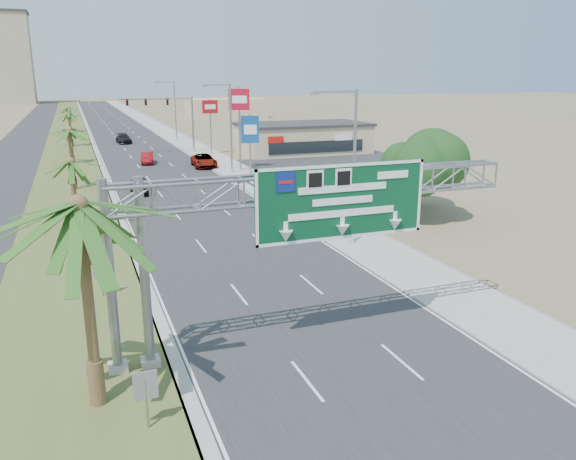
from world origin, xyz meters
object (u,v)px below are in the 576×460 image
(palm_near, at_px, (79,206))
(pole_sign_blue, at_px, (250,131))
(signal_mast, at_px, (179,119))
(car_mid_lane, at_px, (147,158))
(pole_sign_red_far, at_px, (210,111))
(sign_gantry, at_px, (301,201))
(store_building, at_px, (303,139))
(pole_sign_red_near, at_px, (239,105))
(car_left_lane, at_px, (141,186))
(car_right_lane, at_px, (204,161))
(car_far, at_px, (124,139))

(palm_near, xyz_separation_m, pole_sign_blue, (18.46, 42.50, -2.09))
(pole_sign_blue, bearing_deg, signal_mast, 100.77)
(car_mid_lane, bearing_deg, palm_near, -91.37)
(signal_mast, distance_m, pole_sign_red_far, 5.32)
(sign_gantry, relative_size, store_building, 0.93)
(palm_near, distance_m, pole_sign_red_near, 49.20)
(signal_mast, relative_size, car_mid_lane, 2.40)
(store_building, bearing_deg, pole_sign_red_near, -136.59)
(palm_near, xyz_separation_m, pole_sign_red_near, (18.20, 45.70, 0.66))
(car_mid_lane, height_order, pole_sign_red_near, pole_sign_red_near)
(car_left_lane, xyz_separation_m, pole_sign_blue, (12.90, 6.51, 4.11))
(pole_sign_red_near, distance_m, pole_sign_blue, 4.23)
(pole_sign_blue, distance_m, pole_sign_red_far, 18.04)
(store_building, distance_m, pole_sign_red_far, 13.86)
(car_left_lane, relative_size, pole_sign_red_near, 0.45)
(car_left_lane, xyz_separation_m, car_right_lane, (9.14, 13.66, 0.05))
(car_mid_lane, bearing_deg, pole_sign_red_far, 37.12)
(palm_near, bearing_deg, car_right_lane, 73.51)
(sign_gantry, xyz_separation_m, pole_sign_blue, (10.32, 40.57, -1.21))
(car_left_lane, bearing_deg, car_mid_lane, 79.16)
(car_left_lane, relative_size, car_right_lane, 0.76)
(car_left_lane, height_order, pole_sign_blue, pole_sign_blue)
(car_mid_lane, bearing_deg, store_building, 15.00)
(car_mid_lane, xyz_separation_m, car_right_lane, (6.13, -5.37, 0.08))
(sign_gantry, relative_size, pole_sign_blue, 2.48)
(signal_mast, relative_size, car_far, 1.98)
(palm_near, relative_size, car_far, 1.60)
(car_mid_lane, distance_m, pole_sign_red_near, 15.06)
(pole_sign_red_near, bearing_deg, sign_gantry, -102.94)
(sign_gantry, xyz_separation_m, palm_near, (-8.14, -1.93, 0.87))
(store_building, relative_size, car_far, 3.46)
(palm_near, distance_m, signal_mast, 65.60)
(sign_gantry, bearing_deg, car_mid_lane, 89.53)
(car_mid_lane, bearing_deg, pole_sign_blue, -44.21)
(pole_sign_red_near, bearing_deg, signal_mast, 101.83)
(signal_mast, bearing_deg, store_building, -19.54)
(palm_near, xyz_separation_m, store_building, (31.20, 58.00, -4.93))
(store_building, relative_size, car_right_lane, 3.18)
(store_building, relative_size, pole_sign_red_far, 2.32)
(store_building, bearing_deg, sign_gantry, -112.36)
(sign_gantry, xyz_separation_m, store_building, (23.06, 56.07, -4.06))
(car_mid_lane, bearing_deg, car_far, 99.32)
(sign_gantry, bearing_deg, car_far, 90.26)
(car_right_lane, bearing_deg, car_mid_lane, 142.00)
(sign_gantry, height_order, car_right_lane, sign_gantry)
(sign_gantry, bearing_deg, car_right_lane, 82.17)
(palm_near, relative_size, car_right_lane, 1.47)
(store_building, xyz_separation_m, pole_sign_red_near, (-13.00, -12.30, 5.59))
(car_left_lane, bearing_deg, pole_sign_red_far, 60.87)
(pole_sign_red_far, bearing_deg, signal_mast, 137.71)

